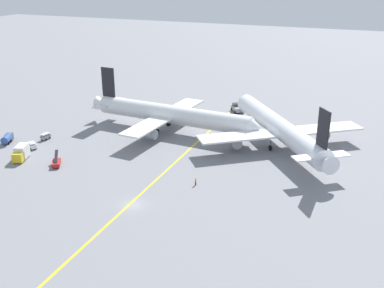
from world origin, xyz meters
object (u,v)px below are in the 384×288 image
(airliner_being_pushed, at_px, (279,128))
(gse_baggage_cart_trailing, at_px, (32,146))
(gse_belt_loader_portside, at_px, (56,162))
(gse_baggage_cart_near_cluster, at_px, (46,136))
(gse_fuel_bowser_stubby, at_px, (7,138))
(ground_crew_marshaller_foreground, at_px, (196,182))
(airliner_at_gate_left, at_px, (171,115))
(pushback_tug, at_px, (237,108))
(gse_catering_truck_tall, at_px, (21,153))

(airliner_being_pushed, height_order, gse_baggage_cart_trailing, airliner_being_pushed)
(gse_belt_loader_portside, distance_m, gse_baggage_cart_near_cluster, 19.47)
(airliner_being_pushed, bearing_deg, gse_baggage_cart_trailing, -155.44)
(gse_fuel_bowser_stubby, bearing_deg, ground_crew_marshaller_foreground, -4.51)
(gse_baggage_cart_near_cluster, distance_m, ground_crew_marshaller_foreground, 49.81)
(airliner_at_gate_left, bearing_deg, ground_crew_marshaller_foreground, -56.72)
(airliner_being_pushed, distance_m, gse_baggage_cart_trailing, 64.73)
(gse_belt_loader_portside, height_order, gse_baggage_cart_near_cluster, gse_belt_loader_portside)
(pushback_tug, relative_size, gse_belt_loader_portside, 1.59)
(airliner_being_pushed, height_order, gse_fuel_bowser_stubby, airliner_being_pushed)
(gse_baggage_cart_near_cluster, bearing_deg, gse_belt_loader_portside, -43.69)
(airliner_being_pushed, xyz_separation_m, gse_catering_truck_tall, (-56.31, -33.65, -3.20))
(gse_baggage_cart_trailing, bearing_deg, gse_baggage_cart_near_cluster, 100.89)
(airliner_being_pushed, bearing_deg, ground_crew_marshaller_foreground, -110.48)
(gse_baggage_cart_trailing, distance_m, gse_belt_loader_portside, 14.37)
(airliner_at_gate_left, relative_size, gse_baggage_cart_near_cluster, 18.84)
(gse_belt_loader_portside, bearing_deg, gse_baggage_cart_trailing, 152.61)
(pushback_tug, xyz_separation_m, gse_baggage_cart_near_cluster, (-41.19, -44.96, -0.37))
(airliner_being_pushed, distance_m, pushback_tug, 31.50)
(gse_catering_truck_tall, bearing_deg, ground_crew_marshaller_foreground, 4.14)
(airliner_being_pushed, height_order, gse_belt_loader_portside, airliner_being_pushed)
(ground_crew_marshaller_foreground, bearing_deg, gse_baggage_cart_near_cluster, 167.97)
(airliner_being_pushed, xyz_separation_m, ground_crew_marshaller_foreground, (-11.35, -30.40, -4.14))
(airliner_at_gate_left, relative_size, gse_belt_loader_portside, 11.00)
(pushback_tug, bearing_deg, gse_catering_truck_tall, -122.57)
(gse_baggage_cart_trailing, height_order, gse_baggage_cart_near_cluster, same)
(pushback_tug, bearing_deg, airliner_being_pushed, -52.88)
(airliner_being_pushed, bearing_deg, gse_catering_truck_tall, -149.14)
(airliner_at_gate_left, relative_size, airliner_being_pushed, 1.18)
(gse_baggage_cart_near_cluster, bearing_deg, gse_catering_truck_tall, -74.58)
(pushback_tug, bearing_deg, ground_crew_marshaller_foreground, -82.26)
(gse_fuel_bowser_stubby, relative_size, ground_crew_marshaller_foreground, 3.32)
(airliner_being_pushed, distance_m, gse_baggage_cart_near_cluster, 63.45)
(airliner_at_gate_left, height_order, gse_baggage_cart_trailing, airliner_at_gate_left)
(pushback_tug, bearing_deg, airliner_at_gate_left, -115.32)
(gse_baggage_cart_trailing, distance_m, gse_baggage_cart_near_cluster, 6.96)
(gse_fuel_bowser_stubby, bearing_deg, gse_baggage_cart_near_cluster, 37.16)
(gse_fuel_bowser_stubby, relative_size, gse_catering_truck_tall, 0.83)
(airliner_at_gate_left, distance_m, gse_baggage_cart_trailing, 38.49)
(pushback_tug, height_order, ground_crew_marshaller_foreground, pushback_tug)
(ground_crew_marshaller_foreground, bearing_deg, pushback_tug, 97.74)
(gse_belt_loader_portside, bearing_deg, gse_catering_truck_tall, -178.98)
(ground_crew_marshaller_foreground, bearing_deg, airliner_at_gate_left, 123.28)
(pushback_tug, distance_m, gse_catering_truck_tall, 69.53)
(gse_baggage_cart_trailing, height_order, gse_belt_loader_portside, gse_belt_loader_portside)
(airliner_at_gate_left, height_order, gse_belt_loader_portside, airliner_at_gate_left)
(airliner_at_gate_left, distance_m, gse_fuel_bowser_stubby, 44.97)
(gse_baggage_cart_trailing, height_order, gse_catering_truck_tall, gse_catering_truck_tall)
(gse_catering_truck_tall, bearing_deg, gse_belt_loader_portside, 1.02)
(gse_belt_loader_portside, xyz_separation_m, gse_catering_truck_tall, (-10.32, -0.18, 0.93))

